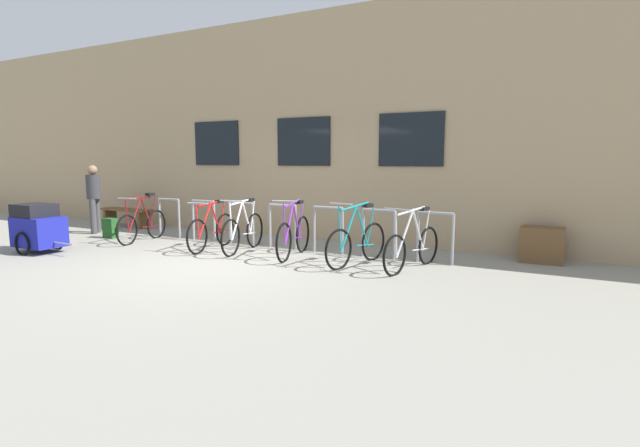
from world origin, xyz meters
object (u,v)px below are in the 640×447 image
(bicycle_maroon, at_px, (142,224))
(wooden_bench, at_px, (126,214))
(bicycle_teal, at_px, (357,242))
(bicycle_white, at_px, (243,231))
(bicycle_silver, at_px, (413,246))
(bike_trailer, at_px, (38,227))
(bicycle_red, at_px, (212,230))
(bicycle_purple, at_px, (294,235))
(planter_box, at_px, (542,245))
(backpack, at_px, (110,228))
(person_by_bench, at_px, (94,194))

(bicycle_maroon, relative_size, wooden_bench, 1.02)
(bicycle_maroon, height_order, wooden_bench, bicycle_maroon)
(bicycle_teal, bearing_deg, bicycle_white, 178.26)
(bicycle_silver, distance_m, bike_trailer, 6.94)
(bike_trailer, xyz_separation_m, wooden_bench, (-1.35, 3.17, -0.13))
(bicycle_red, distance_m, bicycle_silver, 3.99)
(bicycle_silver, xyz_separation_m, wooden_bench, (-8.03, 1.31, -0.02))
(bicycle_purple, relative_size, planter_box, 2.38)
(bicycle_silver, bearing_deg, backpack, -179.00)
(person_by_bench, distance_m, backpack, 1.19)
(bicycle_white, bearing_deg, bicycle_red, -171.93)
(bicycle_purple, xyz_separation_m, planter_box, (3.98, 1.53, -0.09))
(bicycle_teal, distance_m, wooden_bench, 7.24)
(bicycle_red, bearing_deg, bicycle_maroon, 179.99)
(bicycle_white, distance_m, bike_trailer, 3.86)
(bicycle_silver, xyz_separation_m, bike_trailer, (-6.68, -1.87, 0.10))
(bicycle_silver, xyz_separation_m, bicycle_white, (-3.30, -0.01, 0.01))
(bicycle_purple, height_order, backpack, bicycle_purple)
(bicycle_silver, relative_size, bike_trailer, 1.16)
(bicycle_silver, bearing_deg, bike_trailer, -164.38)
(bicycle_red, relative_size, planter_box, 2.36)
(bicycle_red, bearing_deg, bicycle_silver, 1.50)
(bicycle_teal, distance_m, bicycle_silver, 0.93)
(bike_trailer, relative_size, wooden_bench, 0.93)
(person_by_bench, bearing_deg, wooden_bench, 102.52)
(bike_trailer, distance_m, wooden_bench, 3.45)
(bicycle_teal, xyz_separation_m, bicycle_white, (-2.38, 0.07, 0.01))
(bicycle_white, xyz_separation_m, wooden_bench, (-4.72, 1.31, -0.04))
(wooden_bench, relative_size, person_by_bench, 0.98)
(wooden_bench, bearing_deg, bicycle_maroon, -33.39)
(bicycle_maroon, xyz_separation_m, wooden_bench, (-2.14, 1.41, -0.02))
(bicycle_teal, relative_size, wooden_bench, 1.03)
(bicycle_maroon, bearing_deg, backpack, -179.09)
(bicycle_white, relative_size, person_by_bench, 1.05)
(bicycle_maroon, distance_m, planter_box, 7.85)
(bicycle_red, xyz_separation_m, bike_trailer, (-2.69, -1.76, 0.10))
(wooden_bench, bearing_deg, bicycle_silver, -9.24)
(bicycle_red, bearing_deg, bicycle_purple, 3.43)
(wooden_bench, bearing_deg, bicycle_purple, -12.59)
(bicycle_white, xyz_separation_m, bike_trailer, (-3.38, -1.86, 0.09))
(bike_trailer, bearing_deg, bicycle_teal, 17.26)
(person_by_bench, height_order, planter_box, person_by_bench)
(bicycle_silver, height_order, bicycle_white, same)
(backpack, bearing_deg, planter_box, 5.58)
(bicycle_purple, relative_size, bicycle_silver, 0.98)
(bicycle_maroon, height_order, person_by_bench, person_by_bench)
(bicycle_red, height_order, bicycle_white, bicycle_white)
(bicycle_silver, xyz_separation_m, bicycle_maroon, (-5.89, -0.10, -0.00))
(bicycle_white, distance_m, wooden_bench, 4.90)
(bicycle_white, distance_m, bicycle_maroon, 2.59)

